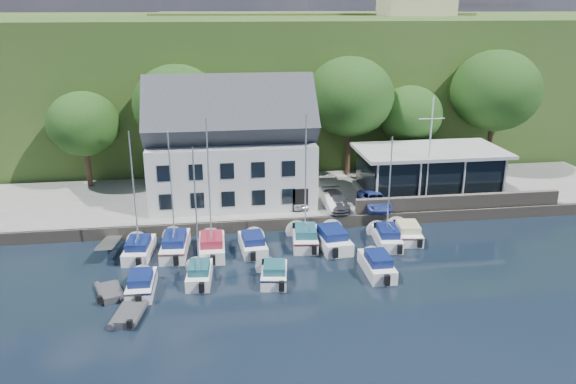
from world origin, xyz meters
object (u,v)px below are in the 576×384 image
Objects in this scene: boat_r1_0 at (135,201)px; boat_r2_1 at (197,223)px; boat_r2_0 at (141,282)px; boat_r1_1 at (172,192)px; boat_r1_4 at (306,187)px; car_white at (332,202)px; boat_r1_6 at (389,189)px; car_dgrey at (336,201)px; boat_r1_7 at (407,230)px; boat_r1_3 at (253,242)px; car_silver at (296,199)px; flagpole at (429,152)px; dinghy_0 at (110,291)px; car_blue at (375,200)px; boat_r2_3 at (377,263)px; harbor_building at (231,152)px; club_pavilion at (429,171)px; boat_r2_2 at (274,272)px; boat_r1_2 at (209,193)px; boat_r1_5 at (331,236)px; dinghy_1 at (128,314)px.

boat_r2_1 is (4.41, -4.67, -0.06)m from boat_r1_0.
boat_r2_0 is 5.14m from boat_r2_1.
boat_r1_4 is (9.78, 0.11, -0.12)m from boat_r1_1.
boat_r1_6 reaches higher than car_white.
car_dgrey is 0.53× the size of boat_r1_0.
car_white is 0.66× the size of boat_r1_7.
car_dgrey reaches higher than boat_r1_3.
boat_r1_0 reaches higher than boat_r1_7.
flagpole reaches higher than car_silver.
boat_r1_6 reaches higher than car_dgrey.
car_white reaches higher than dinghy_0.
boat_r1_1 reaches higher than car_blue.
boat_r1_7 is at bearing -1.38° from boat_r1_3.
boat_r1_4 reaches higher than boat_r2_3.
car_silver is 18.50m from dinghy_0.
flagpole is 24.50m from boat_r1_0.
dinghy_0 is (-8.45, -14.77, -5.03)m from harbor_building.
club_pavilion is 1.59× the size of boat_r2_1.
boat_r1_1 reaches higher than boat_r2_3.
boat_r1_1 reaches higher than boat_r2_0.
boat_r1_7 reaches higher than dinghy_0.
club_pavilion is 3.68× the size of car_silver.
boat_r2_2 is (6.74, -5.56, -4.05)m from boat_r1_1.
car_dgrey is 18.66m from boat_r2_0.
boat_r1_2 reaches higher than boat_r2_2.
car_dgrey is 6.87m from boat_r1_7.
car_white is at bearing -161.70° from club_pavilion.
car_silver is 12.18m from boat_r2_2.
car_blue is (11.93, -4.02, -3.64)m from harbor_building.
boat_r1_4 is (12.39, 0.31, 0.40)m from boat_r1_0.
boat_r1_7 is at bearing 6.88° from boat_r1_4.
club_pavilion is 4.83× the size of dinghy_0.
boat_r1_5 reaches higher than boat_r1_3.
car_white is 1.33× the size of dinghy_1.
dinghy_0 is at bearing 127.53° from dinghy_1.
boat_r1_7 is at bearing -46.76° from car_dgrey.
boat_r2_2 is (1.02, -5.14, -0.00)m from boat_r1_3.
boat_r1_1 is (-22.66, -8.16, 1.68)m from club_pavilion.
boat_r2_2 is 10.54m from dinghy_0.
harbor_building reaches higher than car_blue.
boat_r2_2 is at bearing 2.80° from boat_r2_0.
boat_r1_6 is at bearing -7.19° from boat_r1_5.
car_silver is 13.96m from boat_r2_1.
car_dgrey is 0.79× the size of boat_r1_7.
car_silver is 0.43× the size of boat_r2_1.
boat_r2_1 is (-14.23, -4.29, -0.23)m from boat_r1_6.
boat_r1_5 is (1.70, -6.59, -0.84)m from car_silver.
car_dgrey is at bearing 68.75° from boat_r1_5.
harbor_building reaches higher than boat_r2_1.
boat_r2_1 reaches higher than car_blue.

